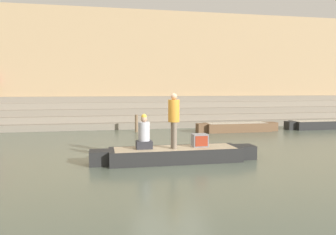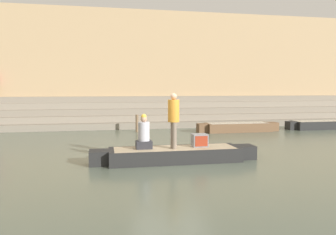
{
  "view_description": "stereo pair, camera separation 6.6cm",
  "coord_description": "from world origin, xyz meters",
  "px_view_note": "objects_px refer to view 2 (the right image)",
  "views": [
    {
      "loc": [
        -2.23,
        -10.5,
        2.4
      ],
      "look_at": [
        0.12,
        1.1,
        1.36
      ],
      "focal_mm": 35.0,
      "sensor_mm": 36.0,
      "label": 1
    },
    {
      "loc": [
        -2.16,
        -10.51,
        2.4
      ],
      "look_at": [
        0.12,
        1.1,
        1.36
      ],
      "focal_mm": 35.0,
      "sensor_mm": 36.0,
      "label": 2
    }
  ],
  "objects_px": {
    "person_standing": "(174,117)",
    "moored_boat_shore": "(238,127)",
    "moored_boat_distant": "(320,125)",
    "mooring_post": "(137,123)",
    "person_rowing": "(144,135)",
    "rowboat_main": "(175,154)",
    "tv_set": "(200,140)"
  },
  "relations": [
    {
      "from": "person_rowing",
      "to": "tv_set",
      "type": "height_order",
      "value": "person_rowing"
    },
    {
      "from": "person_standing",
      "to": "mooring_post",
      "type": "bearing_deg",
      "value": 90.92
    },
    {
      "from": "person_rowing",
      "to": "tv_set",
      "type": "bearing_deg",
      "value": -12.3
    },
    {
      "from": "rowboat_main",
      "to": "person_rowing",
      "type": "height_order",
      "value": "person_rowing"
    },
    {
      "from": "person_rowing",
      "to": "moored_boat_distant",
      "type": "relative_size",
      "value": 0.26
    },
    {
      "from": "tv_set",
      "to": "moored_boat_shore",
      "type": "bearing_deg",
      "value": 55.95
    },
    {
      "from": "rowboat_main",
      "to": "mooring_post",
      "type": "relative_size",
      "value": 5.73
    },
    {
      "from": "rowboat_main",
      "to": "mooring_post",
      "type": "height_order",
      "value": "mooring_post"
    },
    {
      "from": "person_rowing",
      "to": "moored_boat_distant",
      "type": "xyz_separation_m",
      "value": [
        11.43,
        6.85,
        -0.65
      ]
    },
    {
      "from": "person_standing",
      "to": "moored_boat_shore",
      "type": "bearing_deg",
      "value": 50.65
    },
    {
      "from": "person_standing",
      "to": "mooring_post",
      "type": "distance_m",
      "value": 7.79
    },
    {
      "from": "rowboat_main",
      "to": "mooring_post",
      "type": "distance_m",
      "value": 7.64
    },
    {
      "from": "person_standing",
      "to": "moored_boat_distant",
      "type": "height_order",
      "value": "person_standing"
    },
    {
      "from": "rowboat_main",
      "to": "person_standing",
      "type": "xyz_separation_m",
      "value": [
        -0.07,
        -0.09,
        1.25
      ]
    },
    {
      "from": "person_rowing",
      "to": "moored_boat_shore",
      "type": "xyz_separation_m",
      "value": [
        6.12,
        6.67,
        -0.65
      ]
    },
    {
      "from": "tv_set",
      "to": "moored_boat_distant",
      "type": "xyz_separation_m",
      "value": [
        9.54,
        6.84,
        -0.41
      ]
    },
    {
      "from": "tv_set",
      "to": "person_standing",
      "type": "bearing_deg",
      "value": -171.35
    },
    {
      "from": "person_standing",
      "to": "moored_boat_distant",
      "type": "distance_m",
      "value": 12.66
    },
    {
      "from": "person_standing",
      "to": "moored_boat_shore",
      "type": "height_order",
      "value": "person_standing"
    },
    {
      "from": "person_rowing",
      "to": "mooring_post",
      "type": "height_order",
      "value": "person_rowing"
    },
    {
      "from": "moored_boat_distant",
      "to": "tv_set",
      "type": "bearing_deg",
      "value": -148.18
    },
    {
      "from": "rowboat_main",
      "to": "moored_boat_shore",
      "type": "distance_m",
      "value": 8.45
    },
    {
      "from": "person_standing",
      "to": "moored_boat_shore",
      "type": "xyz_separation_m",
      "value": [
        5.17,
        6.82,
        -1.23
      ]
    },
    {
      "from": "rowboat_main",
      "to": "tv_set",
      "type": "bearing_deg",
      "value": 4.72
    },
    {
      "from": "tv_set",
      "to": "moored_boat_distant",
      "type": "bearing_deg",
      "value": 34.05
    },
    {
      "from": "person_rowing",
      "to": "moored_boat_distant",
      "type": "distance_m",
      "value": 13.34
    },
    {
      "from": "person_standing",
      "to": "person_rowing",
      "type": "relative_size",
      "value": 1.59
    },
    {
      "from": "person_standing",
      "to": "tv_set",
      "type": "relative_size",
      "value": 3.56
    },
    {
      "from": "person_standing",
      "to": "mooring_post",
      "type": "xyz_separation_m",
      "value": [
        -0.42,
        7.71,
        -1.01
      ]
    },
    {
      "from": "mooring_post",
      "to": "moored_boat_distant",
      "type": "bearing_deg",
      "value": -3.7
    },
    {
      "from": "person_standing",
      "to": "person_rowing",
      "type": "xyz_separation_m",
      "value": [
        -0.95,
        0.15,
        -0.59
      ]
    },
    {
      "from": "moored_boat_distant",
      "to": "moored_boat_shore",
      "type": "bearing_deg",
      "value": 178.18
    }
  ]
}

